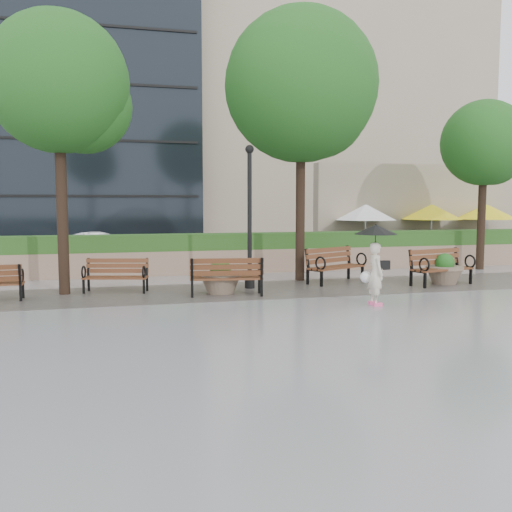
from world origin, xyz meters
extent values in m
plane|color=gray|center=(0.00, 0.00, 0.00)|extent=(100.00, 100.00, 0.00)
cube|color=#383330|center=(0.00, 3.00, 0.01)|extent=(28.00, 3.20, 0.01)
cube|color=#93765E|center=(0.00, 7.00, 0.40)|extent=(24.00, 0.80, 0.80)
cube|color=#224C19|center=(0.00, 7.00, 1.08)|extent=(24.00, 0.75, 0.55)
cube|color=tan|center=(9.50, 10.00, 2.00)|extent=(10.00, 0.60, 4.00)
cube|color=#224C19|center=(9.00, 7.80, 0.45)|extent=(8.00, 0.50, 0.90)
cube|color=black|center=(0.00, 11.00, 0.00)|extent=(40.00, 7.00, 0.00)
cube|color=black|center=(-9.00, 22.00, 12.50)|extent=(20.00, 10.00, 25.00)
cube|color=tan|center=(10.00, 23.00, 10.00)|extent=(18.00, 10.00, 20.00)
torus|color=black|center=(-5.85, 3.13, 0.59)|extent=(0.05, 0.35, 0.35)
cube|color=brown|center=(-3.59, 3.49, 0.41)|extent=(1.75, 0.90, 0.05)
cube|color=brown|center=(-3.52, 3.74, 0.70)|extent=(1.65, 0.53, 0.39)
cube|color=black|center=(-3.58, 3.52, 0.21)|extent=(1.77, 0.99, 0.43)
torus|color=black|center=(-4.40, 3.53, 0.58)|extent=(0.13, 0.35, 0.34)
torus|color=black|center=(-2.86, 3.13, 0.58)|extent=(0.13, 0.35, 0.34)
cube|color=brown|center=(-0.82, 2.31, 0.46)|extent=(1.93, 0.82, 0.05)
cube|color=brown|center=(-0.86, 2.02, 0.78)|extent=(1.87, 0.39, 0.44)
cube|color=black|center=(-0.82, 2.28, 0.24)|extent=(1.94, 0.92, 0.48)
torus|color=black|center=(0.08, 2.37, 0.64)|extent=(0.11, 0.39, 0.38)
torus|color=black|center=(-1.66, 2.62, 0.64)|extent=(0.11, 0.39, 0.38)
cube|color=brown|center=(2.83, 3.73, 0.48)|extent=(2.01, 1.40, 0.05)
cube|color=brown|center=(2.70, 4.00, 0.81)|extent=(1.81, 0.99, 0.46)
cube|color=black|center=(2.82, 3.76, 0.25)|extent=(2.06, 1.49, 0.50)
torus|color=black|center=(2.09, 3.14, 0.67)|extent=(0.23, 0.38, 0.40)
torus|color=black|center=(3.75, 3.97, 0.67)|extent=(0.23, 0.38, 0.40)
cube|color=brown|center=(5.62, 2.52, 0.48)|extent=(2.03, 1.04, 0.05)
cube|color=brown|center=(5.55, 2.81, 0.81)|extent=(1.92, 0.61, 0.46)
cube|color=black|center=(5.62, 2.55, 0.25)|extent=(2.06, 1.15, 0.50)
torus|color=black|center=(4.78, 2.10, 0.67)|extent=(0.15, 0.40, 0.40)
torus|color=black|center=(6.56, 2.55, 0.67)|extent=(0.15, 0.40, 0.40)
cylinder|color=#7F6B56|center=(-0.90, 2.66, 0.49)|extent=(1.10, 1.10, 0.09)
sphere|color=#194A15|center=(-0.90, 2.66, 0.64)|extent=(0.57, 0.57, 0.57)
cylinder|color=#7F6B56|center=(5.83, 2.72, 0.48)|extent=(1.09, 1.09, 0.09)
sphere|color=#194A15|center=(5.83, 2.72, 0.63)|extent=(0.56, 0.56, 0.56)
cylinder|color=black|center=(0.06, 3.34, 1.90)|extent=(0.12, 0.12, 3.81)
cylinder|color=black|center=(0.06, 3.34, 0.15)|extent=(0.28, 0.28, 0.30)
sphere|color=black|center=(0.06, 3.34, 3.86)|extent=(0.24, 0.24, 0.24)
cylinder|color=black|center=(-4.89, 3.56, 2.54)|extent=(0.28, 0.28, 5.08)
sphere|color=#194A15|center=(-4.89, 3.56, 5.44)|extent=(3.57, 3.57, 3.57)
sphere|color=#194A15|center=(-4.29, 3.86, 4.93)|extent=(2.50, 2.50, 2.50)
cylinder|color=black|center=(1.95, 4.52, 2.75)|extent=(0.28, 0.28, 5.50)
sphere|color=#194A15|center=(1.95, 4.52, 5.89)|extent=(4.59, 4.59, 4.59)
sphere|color=#194A15|center=(2.55, 4.82, 5.34)|extent=(3.21, 3.21, 3.21)
cylinder|color=black|center=(9.22, 5.74, 2.10)|extent=(0.28, 0.28, 4.20)
sphere|color=#194A15|center=(9.22, 5.74, 4.50)|extent=(3.02, 3.02, 3.02)
sphere|color=#194A15|center=(9.82, 6.04, 4.08)|extent=(2.11, 2.11, 2.11)
cylinder|color=black|center=(6.22, 8.93, 0.05)|extent=(0.40, 0.40, 0.10)
cylinder|color=#99999E|center=(6.22, 8.93, 1.10)|extent=(0.06, 0.06, 2.20)
cone|color=white|center=(6.22, 8.93, 2.00)|extent=(2.50, 2.50, 0.60)
cylinder|color=black|center=(9.16, 8.89, 0.05)|extent=(0.40, 0.40, 0.10)
cylinder|color=#99999E|center=(9.16, 8.89, 1.10)|extent=(0.06, 0.06, 2.20)
cone|color=yellow|center=(9.16, 8.89, 2.00)|extent=(2.50, 2.50, 0.60)
cylinder|color=black|center=(11.57, 8.66, 0.05)|extent=(0.40, 0.40, 0.10)
cylinder|color=#99999E|center=(11.57, 8.66, 1.10)|extent=(0.06, 0.06, 2.20)
cone|color=yellow|center=(11.57, 8.66, 2.00)|extent=(2.50, 2.50, 0.60)
imported|color=white|center=(-3.90, 10.38, 0.63)|extent=(3.98, 1.83, 1.26)
imported|color=beige|center=(2.30, 0.08, 0.79)|extent=(0.41, 0.59, 1.58)
cube|color=#F2598C|center=(2.30, 0.20, 0.04)|extent=(0.11, 0.22, 0.08)
cube|color=#F2598C|center=(2.29, -0.06, 0.04)|extent=(0.11, 0.22, 0.08)
cube|color=black|center=(2.52, 0.13, 0.94)|extent=(0.11, 0.30, 0.22)
sphere|color=white|center=(2.15, 0.31, 0.64)|extent=(0.28, 0.28, 0.28)
cylinder|color=black|center=(2.30, 0.13, 1.38)|extent=(0.02, 0.02, 0.84)
cone|color=black|center=(2.30, 0.13, 1.77)|extent=(1.02, 1.02, 0.22)
camera|label=1|loc=(-3.75, -12.01, 2.42)|focal=40.00mm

